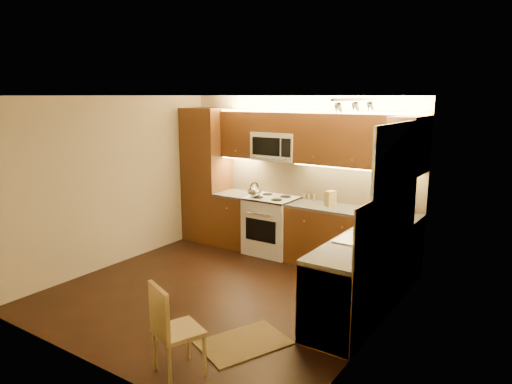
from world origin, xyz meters
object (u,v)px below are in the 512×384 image
Objects in this scene: stove at (272,225)px; soap_bottle at (399,217)px; microwave at (277,146)px; dining_chair at (179,329)px; knife_block at (330,198)px; toaster_oven at (393,205)px; kettle at (254,190)px; sink at (367,230)px.

stove is 2.25m from soap_bottle.
microwave is 3.84m from dining_chair.
stove is 1.13m from knife_block.
microwave is 3.65× the size of soap_bottle.
soap_bottle is at bearing -2.68° from knife_block.
toaster_oven is 2.02× the size of soap_bottle.
toaster_oven is 3.58m from dining_chair.
microwave reaches higher than knife_block.
sink is at bearing -5.53° from kettle.
stove reaches higher than dining_chair.
microwave is 1.21m from knife_block.
stove is at bearing 130.67° from dining_chair.
microwave is 2.48m from sink.
sink is 0.72m from soap_bottle.
soap_bottle is at bearing 92.56° from dining_chair.
dining_chair is (-0.92, -2.20, -0.53)m from sink.
soap_bottle is (0.14, 0.71, 0.03)m from sink.
stove is 3.69× the size of kettle.
stove is 2.35m from sink.
knife_block is at bearing -153.17° from toaster_oven.
microwave reaches higher than toaster_oven.
kettle is at bearing -149.52° from knife_block.
sink is at bearing -32.21° from microwave.
sink is at bearing -29.76° from knife_block.
sink is at bearing -115.24° from soap_bottle.
sink is at bearing -29.36° from stove.
stove is 1.07× the size of sink.
sink is 2.44m from dining_chair.
knife_block is 1.25m from soap_bottle.
stove is 3.49m from dining_chair.
kettle reaches higher than dining_chair.
dining_chair is (1.08, -3.32, -0.02)m from stove.
soap_bottle is at bearing -14.43° from microwave.
microwave is at bearing 72.29° from kettle.
dining_chair is (-0.82, -3.44, -0.58)m from toaster_oven.
knife_block is at bearing 28.57° from kettle.
knife_block is at bearing 130.68° from sink.
toaster_oven reaches higher than knife_block.
soap_bottle is (1.16, -0.47, -0.01)m from knife_block.
microwave is 0.86× the size of dining_chair.
microwave reaches higher than stove.
toaster_oven reaches higher than stove.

